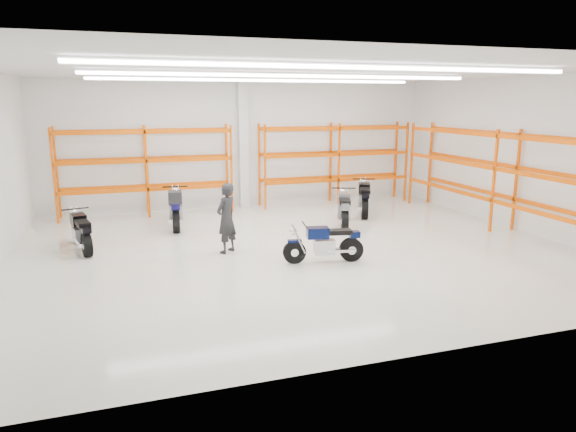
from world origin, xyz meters
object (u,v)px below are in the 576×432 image
object	(u,v)px
motorcycle_back_b	(176,208)
motorcycle_main	(327,244)
structural_column	(243,145)
motorcycle_back_a	(81,233)
motorcycle_back_c	(344,210)
motorcycle_back_d	(364,199)
standing_man	(226,218)

from	to	relation	value
motorcycle_back_b	motorcycle_main	bearing A→B (deg)	-56.42
motorcycle_back_b	structural_column	world-z (taller)	structural_column
motorcycle_main	motorcycle_back_a	bearing A→B (deg)	153.16
motorcycle_back_b	motorcycle_back_c	xyz separation A→B (m)	(4.92, -1.44, -0.09)
motorcycle_back_a	motorcycle_main	bearing A→B (deg)	-26.84
motorcycle_back_d	structural_column	distance (m)	4.70
motorcycle_back_c	standing_man	size ratio (longest dim) A/B	1.21
motorcycle_back_a	structural_column	world-z (taller)	structural_column
motorcycle_back_b	motorcycle_back_c	size ratio (longest dim) A/B	1.14
motorcycle_back_a	standing_man	bearing A→B (deg)	-20.40
motorcycle_back_b	motorcycle_back_d	xyz separation A→B (m)	(6.28, -0.05, -0.07)
standing_man	motorcycle_main	bearing A→B (deg)	102.22
motorcycle_main	motorcycle_back_c	xyz separation A→B (m)	(1.86, 3.18, 0.07)
motorcycle_back_d	motorcycle_main	bearing A→B (deg)	-125.16
motorcycle_back_d	structural_column	world-z (taller)	structural_column
motorcycle_back_d	standing_man	xyz separation A→B (m)	(-5.33, -3.03, 0.36)
motorcycle_main	standing_man	xyz separation A→B (m)	(-2.11, 1.54, 0.44)
motorcycle_back_b	motorcycle_back_c	bearing A→B (deg)	-16.29
motorcycle_back_d	standing_man	bearing A→B (deg)	-150.40
motorcycle_back_b	motorcycle_back_c	distance (m)	5.13
motorcycle_main	motorcycle_back_c	bearing A→B (deg)	59.72
motorcycle_main	standing_man	distance (m)	2.65
motorcycle_back_b	standing_man	size ratio (longest dim) A/B	1.38
motorcycle_main	motorcycle_back_d	bearing A→B (deg)	54.84
motorcycle_back_a	motorcycle_back_c	size ratio (longest dim) A/B	0.94
motorcycle_back_c	motorcycle_back_d	xyz separation A→B (m)	(1.36, 1.39, 0.01)
structural_column	motorcycle_back_d	bearing A→B (deg)	-35.00
standing_man	structural_column	xyz separation A→B (m)	(1.74, 5.54, 1.36)
motorcycle_back_b	structural_column	distance (m)	4.01
motorcycle_back_a	motorcycle_back_b	world-z (taller)	motorcycle_back_b
motorcycle_back_a	motorcycle_back_c	bearing A→B (deg)	2.47
motorcycle_back_b	standing_man	distance (m)	3.23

